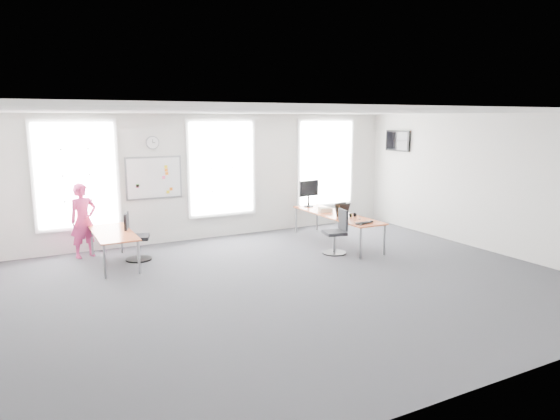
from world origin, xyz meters
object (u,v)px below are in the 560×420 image
chair_right (337,234)px  chair_left (135,239)px  monitor (309,191)px  headphones (353,215)px  desk_left (113,235)px  desk_right (337,216)px  keyboard (364,223)px  person (83,220)px

chair_right → chair_left: 4.25m
monitor → headphones: bearing=-93.1°
desk_left → monitor: (4.89, 0.60, 0.48)m
desk_right → headphones: (0.15, -0.42, 0.09)m
chair_right → headphones: chair_right is taller
headphones → keyboard: bearing=-110.2°
monitor → desk_left: bearing=177.3°
keyboard → monitor: monitor is taller
keyboard → monitor: (0.06, 2.34, 0.39)m
chair_left → monitor: size_ratio=1.50×
desk_right → monitor: 1.28m
desk_left → headphones: bearing=-11.3°
chair_right → keyboard: 0.62m
headphones → monitor: 1.66m
desk_right → chair_right: 0.96m
desk_left → chair_left: (0.44, 0.13, -0.17)m
desk_left → keyboard: size_ratio=4.58×
headphones → desk_left: bearing=166.9°
monitor → person: bearing=167.2°
person → keyboard: bearing=-43.6°
chair_left → chair_right: bearing=-93.1°
chair_right → keyboard: bearing=59.7°
monitor → chair_left: bearing=176.3°
chair_right → person: bearing=-104.4°
chair_right → headphones: (0.67, 0.36, 0.31)m
person → monitor: 5.35m
chair_left → keyboard: size_ratio=2.51×
chair_left → monitor: monitor is taller
desk_right → desk_left: size_ratio=1.55×
chair_right → monitor: bearing=176.9°
desk_right → desk_left: bearing=173.1°
keyboard → desk_left: bearing=142.0°
desk_right → keyboard: keyboard is taller
desk_left → person: 1.00m
desk_left → person: (-0.44, 0.88, 0.18)m
keyboard → monitor: size_ratio=0.60×
desk_right → chair_right: bearing=-123.6°
keyboard → chair_left: bearing=138.7°
desk_left → monitor: size_ratio=2.74×
desk_right → desk_left: desk_right is taller
chair_right → chair_left: bearing=-100.2°
desk_right → person: bearing=164.6°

